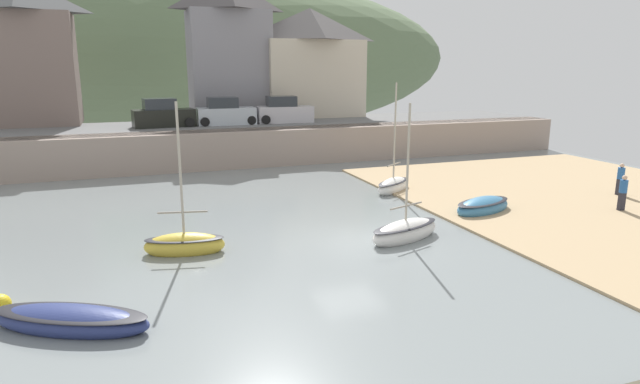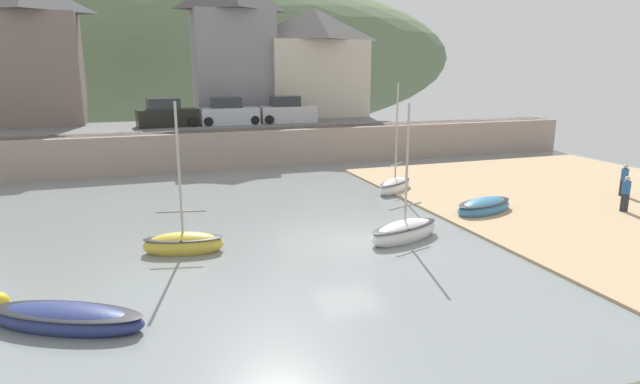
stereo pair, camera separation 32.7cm
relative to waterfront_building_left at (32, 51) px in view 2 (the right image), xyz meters
name	(u,v)px [view 2 (the right image)]	position (x,y,z in m)	size (l,w,h in m)	color
ground	(565,355)	(15.22, -34.76, -7.34)	(48.00, 41.00, 0.61)	gray
quay_seawall	(252,144)	(13.83, -7.70, -6.15)	(48.00, 9.40, 2.40)	gray
hillside_backdrop	(159,57)	(10.00, 30.00, 0.05)	(80.00, 44.00, 21.57)	#5D714F
waterfront_building_left	(32,51)	(0.00, 0.00, 0.00)	(6.56, 4.87, 10.00)	#76635B
waterfront_building_centre	(233,47)	(14.18, 0.00, 0.43)	(6.42, 4.38, 10.82)	gray
waterfront_building_right	(314,62)	(20.88, 0.00, -0.68)	(8.32, 5.38, 8.68)	beige
sailboat_nearest_shore	(67,318)	(4.41, -29.28, -7.26)	(4.31, 3.12, 0.77)	navy
sailboat_white_hull	(404,232)	(15.90, -25.76, -7.17)	(3.54, 2.16, 5.43)	white
sailboat_tall_mast	(484,207)	(21.07, -23.59, -7.21)	(3.54, 2.34, 0.95)	teal
rowboat_small_beached	(395,186)	(19.24, -18.37, -7.17)	(2.91, 2.52, 5.91)	white
dinghy_open_wooden	(183,243)	(7.75, -24.44, -7.18)	(2.99, 1.63, 5.57)	gold
parked_car_near_slipway	(167,115)	(8.59, -4.50, -4.30)	(4.26, 2.12, 1.95)	black
parked_car_by_wall	(229,113)	(12.92, -4.50, -4.30)	(4.15, 1.82, 1.95)	#B1BAC3
parked_car_end_of_row	(288,111)	(17.28, -4.50, -4.30)	(4.22, 2.00, 1.95)	#BFBBC0
person_on_slipway	(624,179)	(29.54, -23.34, -6.52)	(0.34, 0.34, 1.62)	#282833
person_near_water	(626,192)	(27.07, -25.64, -6.52)	(0.34, 0.34, 1.62)	#282833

